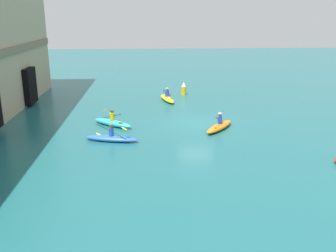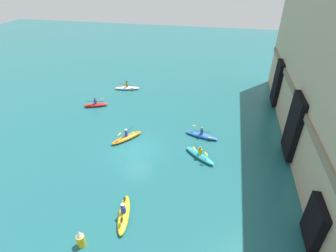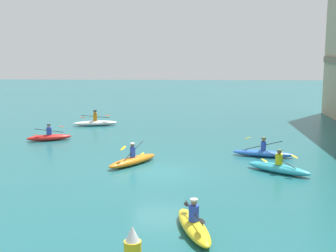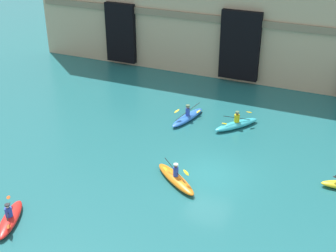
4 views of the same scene
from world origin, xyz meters
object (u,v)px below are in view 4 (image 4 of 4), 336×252
at_px(kayak_blue, 188,117).
at_px(kayak_red, 10,219).
at_px(kayak_cyan, 236,124).
at_px(kayak_orange, 176,178).

xyz_separation_m(kayak_blue, kayak_red, (-3.93, -13.48, 0.02)).
bearing_deg(kayak_cyan, kayak_red, -170.59).
height_order(kayak_orange, kayak_red, kayak_orange).
xyz_separation_m(kayak_orange, kayak_red, (-6.02, -6.26, 0.00)).
xyz_separation_m(kayak_blue, kayak_cyan, (3.38, 0.23, 0.04)).
height_order(kayak_red, kayak_cyan, kayak_cyan).
bearing_deg(kayak_blue, kayak_red, -2.74).
distance_m(kayak_orange, kayak_red, 8.69).
relative_size(kayak_red, kayak_cyan, 0.95).
bearing_deg(kayak_orange, kayak_red, 82.81).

